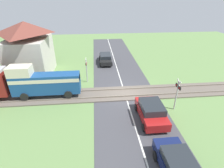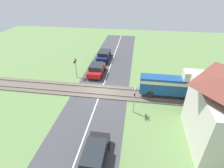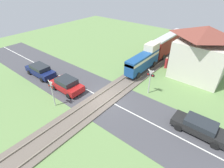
{
  "view_description": "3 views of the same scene",
  "coord_description": "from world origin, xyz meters",
  "px_view_note": "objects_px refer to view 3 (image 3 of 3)",
  "views": [
    {
      "loc": [
        -15.34,
        2.81,
        9.28
      ],
      "look_at": [
        0.0,
        1.34,
        1.2
      ],
      "focal_mm": 28.0,
      "sensor_mm": 36.0,
      "label": 1
    },
    {
      "loc": [
        16.75,
        3.82,
        11.41
      ],
      "look_at": [
        0.0,
        1.34,
        1.2
      ],
      "focal_mm": 28.0,
      "sensor_mm": 36.0,
      "label": 2
    },
    {
      "loc": [
        10.02,
        -10.91,
        11.35
      ],
      "look_at": [
        0.0,
        1.34,
        1.2
      ],
      "focal_mm": 28.0,
      "sensor_mm": 36.0,
      "label": 3
    }
  ],
  "objects_px": {
    "train": "(159,49)",
    "car_near_crossing": "(67,85)",
    "pedestrian_by_station": "(166,63)",
    "station_building": "(201,54)",
    "car_far_side": "(200,127)",
    "crossing_signal_east_approach": "(150,78)",
    "car_behind_queue": "(40,70)",
    "crossing_signal_west_approach": "(52,90)"
  },
  "relations": [
    {
      "from": "car_far_side",
      "to": "station_building",
      "type": "xyz_separation_m",
      "value": [
        -3.26,
        9.29,
        2.43
      ]
    },
    {
      "from": "train",
      "to": "pedestrian_by_station",
      "type": "relative_size",
      "value": 9.39
    },
    {
      "from": "train",
      "to": "car_near_crossing",
      "type": "xyz_separation_m",
      "value": [
        -4.24,
        -13.68,
        -1.08
      ]
    },
    {
      "from": "pedestrian_by_station",
      "to": "car_far_side",
      "type": "bearing_deg",
      "value": -52.57
    },
    {
      "from": "car_near_crossing",
      "to": "pedestrian_by_station",
      "type": "height_order",
      "value": "pedestrian_by_station"
    },
    {
      "from": "station_building",
      "to": "pedestrian_by_station",
      "type": "height_order",
      "value": "station_building"
    },
    {
      "from": "crossing_signal_west_approach",
      "to": "car_far_side",
      "type": "bearing_deg",
      "value": 23.67
    },
    {
      "from": "car_near_crossing",
      "to": "crossing_signal_east_approach",
      "type": "distance_m",
      "value": 9.15
    },
    {
      "from": "car_behind_queue",
      "to": "pedestrian_by_station",
      "type": "bearing_deg",
      "value": 46.77
    },
    {
      "from": "train",
      "to": "station_building",
      "type": "bearing_deg",
      "value": -14.32
    },
    {
      "from": "car_near_crossing",
      "to": "pedestrian_by_station",
      "type": "xyz_separation_m",
      "value": [
        6.2,
        12.3,
        -0.06
      ]
    },
    {
      "from": "train",
      "to": "crossing_signal_west_approach",
      "type": "height_order",
      "value": "train"
    },
    {
      "from": "train",
      "to": "pedestrian_by_station",
      "type": "bearing_deg",
      "value": -35.05
    },
    {
      "from": "train",
      "to": "station_building",
      "type": "height_order",
      "value": "station_building"
    },
    {
      "from": "station_building",
      "to": "pedestrian_by_station",
      "type": "distance_m",
      "value": 4.63
    },
    {
      "from": "car_behind_queue",
      "to": "station_building",
      "type": "distance_m",
      "value": 19.86
    },
    {
      "from": "car_near_crossing",
      "to": "station_building",
      "type": "bearing_deg",
      "value": 50.17
    },
    {
      "from": "car_far_side",
      "to": "station_building",
      "type": "height_order",
      "value": "station_building"
    },
    {
      "from": "car_far_side",
      "to": "crossing_signal_west_approach",
      "type": "bearing_deg",
      "value": -156.33
    },
    {
      "from": "crossing_signal_west_approach",
      "to": "pedestrian_by_station",
      "type": "xyz_separation_m",
      "value": [
        5.06,
        14.8,
        -1.15
      ]
    },
    {
      "from": "pedestrian_by_station",
      "to": "station_building",
      "type": "bearing_deg",
      "value": -1.87
    },
    {
      "from": "train",
      "to": "car_near_crossing",
      "type": "distance_m",
      "value": 14.36
    },
    {
      "from": "crossing_signal_east_approach",
      "to": "station_building",
      "type": "relative_size",
      "value": 0.45
    },
    {
      "from": "train",
      "to": "car_near_crossing",
      "type": "bearing_deg",
      "value": -107.21
    },
    {
      "from": "train",
      "to": "crossing_signal_east_approach",
      "type": "xyz_separation_m",
      "value": [
        3.09,
        -8.3,
        0.02
      ]
    },
    {
      "from": "car_far_side",
      "to": "car_near_crossing",
      "type": "bearing_deg",
      "value": -167.88
    },
    {
      "from": "car_far_side",
      "to": "pedestrian_by_station",
      "type": "relative_size",
      "value": 2.7
    },
    {
      "from": "car_near_crossing",
      "to": "car_behind_queue",
      "type": "xyz_separation_m",
      "value": [
        -5.36,
        0.0,
        -0.02
      ]
    },
    {
      "from": "train",
      "to": "crossing_signal_east_approach",
      "type": "relative_size",
      "value": 5.17
    },
    {
      "from": "car_behind_queue",
      "to": "pedestrian_by_station",
      "type": "distance_m",
      "value": 16.88
    },
    {
      "from": "car_near_crossing",
      "to": "crossing_signal_west_approach",
      "type": "bearing_deg",
      "value": -65.31
    },
    {
      "from": "car_behind_queue",
      "to": "crossing_signal_east_approach",
      "type": "bearing_deg",
      "value": 22.97
    },
    {
      "from": "train",
      "to": "crossing_signal_east_approach",
      "type": "height_order",
      "value": "train"
    },
    {
      "from": "train",
      "to": "pedestrian_by_station",
      "type": "height_order",
      "value": "train"
    },
    {
      "from": "car_behind_queue",
      "to": "station_building",
      "type": "xyz_separation_m",
      "value": [
        15.51,
        12.17,
        2.37
      ]
    },
    {
      "from": "car_near_crossing",
      "to": "car_far_side",
      "type": "bearing_deg",
      "value": 12.12
    },
    {
      "from": "car_far_side",
      "to": "pedestrian_by_station",
      "type": "height_order",
      "value": "pedestrian_by_station"
    },
    {
      "from": "car_near_crossing",
      "to": "car_far_side",
      "type": "distance_m",
      "value": 13.72
    },
    {
      "from": "station_building",
      "to": "crossing_signal_west_approach",
      "type": "bearing_deg",
      "value": -121.55
    },
    {
      "from": "station_building",
      "to": "pedestrian_by_station",
      "type": "bearing_deg",
      "value": 178.13
    },
    {
      "from": "crossing_signal_west_approach",
      "to": "pedestrian_by_station",
      "type": "distance_m",
      "value": 15.68
    },
    {
      "from": "crossing_signal_west_approach",
      "to": "station_building",
      "type": "bearing_deg",
      "value": 58.45
    }
  ]
}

